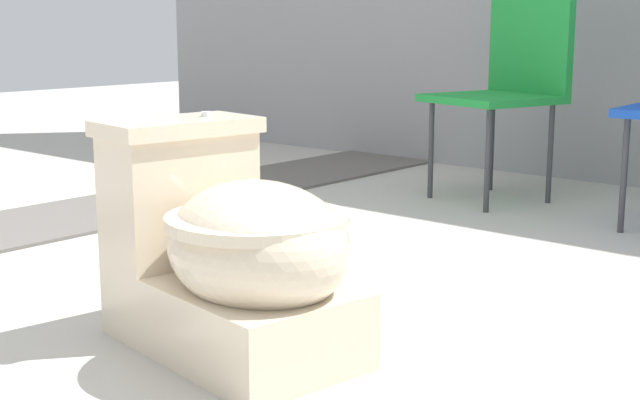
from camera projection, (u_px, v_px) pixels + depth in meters
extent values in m
plane|color=#B7B2A8|center=(191.00, 324.00, 2.18)|extent=(14.00, 14.00, 0.00)
cube|color=#605B56|center=(73.00, 216.00, 3.36)|extent=(0.56, 8.00, 0.01)
cube|color=beige|center=(232.00, 314.00, 1.99)|extent=(0.65, 0.43, 0.17)
ellipsoid|color=beige|center=(258.00, 246.00, 1.88)|extent=(0.49, 0.42, 0.28)
cylinder|color=beige|center=(257.00, 220.00, 1.87)|extent=(0.45, 0.45, 0.03)
cube|color=beige|center=(180.00, 197.00, 2.10)|extent=(0.23, 0.36, 0.30)
cube|color=beige|center=(177.00, 126.00, 2.07)|extent=(0.26, 0.39, 0.04)
cylinder|color=silver|center=(206.00, 114.00, 2.12)|extent=(0.02, 0.02, 0.01)
cube|color=#1E8C38|center=(492.00, 99.00, 3.61)|extent=(0.55, 0.55, 0.03)
cube|color=#1E8C38|center=(530.00, 44.00, 3.67)|extent=(0.43, 0.16, 0.40)
cylinder|color=#38383D|center=(488.00, 161.00, 3.42)|extent=(0.02, 0.02, 0.40)
cylinder|color=#38383D|center=(431.00, 150.00, 3.70)|extent=(0.02, 0.02, 0.40)
cylinder|color=#38383D|center=(550.00, 154.00, 3.60)|extent=(0.02, 0.02, 0.40)
cylinder|color=#38383D|center=(492.00, 144.00, 3.88)|extent=(0.02, 0.02, 0.40)
cylinder|color=#38383D|center=(624.00, 176.00, 3.09)|extent=(0.02, 0.02, 0.40)
ellipsoid|color=#ADA899|center=(160.00, 164.00, 3.73)|extent=(0.39, 0.33, 0.29)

